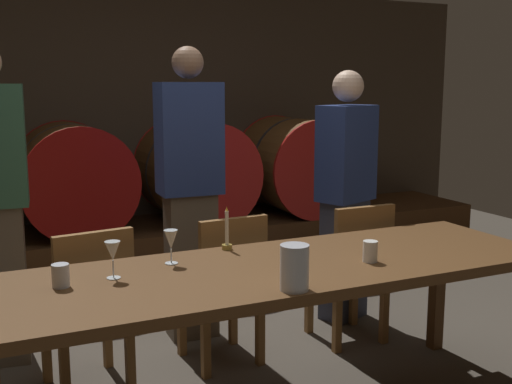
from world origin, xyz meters
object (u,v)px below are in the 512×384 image
object	(u,v)px
chair_left	(90,303)
wine_glass_center	(113,252)
dining_table	(279,279)
guest_right	(345,194)
candle_center	(227,237)
wine_barrel_center_left	(73,179)
cup_left	(61,276)
pitcher	(294,268)
wine_glass_right	(171,241)
chair_right	(354,266)
wine_barrel_far_right	(295,165)
chair_center	(225,283)
guest_center	(190,192)
cup_right	(370,251)
wine_barrel_center_right	(195,171)

from	to	relation	value
chair_left	wine_glass_center	distance (m)	0.68
dining_table	guest_right	world-z (taller)	guest_right
dining_table	candle_center	distance (m)	0.39
wine_barrel_center_left	cup_left	distance (m)	2.51
guest_right	pitcher	bearing A→B (deg)	29.18
wine_glass_right	candle_center	bearing A→B (deg)	21.08
chair_right	cup_left	xyz separation A→B (m)	(-1.79, -0.56, 0.33)
wine_glass_right	chair_left	bearing A→B (deg)	125.00
wine_barrel_far_right	chair_center	size ratio (longest dim) A/B	1.01
chair_left	guest_right	xyz separation A→B (m)	(1.77, 0.37, 0.37)
pitcher	chair_right	bearing A→B (deg)	46.16
chair_center	guest_center	size ratio (longest dim) A/B	0.49
wine_barrel_center_left	wine_barrel_far_right	bearing A→B (deg)	0.00
dining_table	cup_right	world-z (taller)	cup_right
pitcher	candle_center	bearing A→B (deg)	90.69
wine_barrel_center_right	wine_barrel_far_right	bearing A→B (deg)	0.00
wine_barrel_center_left	pitcher	world-z (taller)	wine_barrel_center_left
wine_glass_center	guest_center	bearing A→B (deg)	56.11
chair_right	cup_right	bearing A→B (deg)	61.05
wine_barrel_far_right	chair_left	xyz separation A→B (m)	(-2.21, -1.89, -0.37)
wine_barrel_far_right	wine_glass_right	bearing A→B (deg)	-129.28
wine_barrel_far_right	pitcher	xyz separation A→B (m)	(-1.57, -2.90, 0.01)
guest_center	wine_glass_center	xyz separation A→B (m)	(-0.71, -1.05, -0.04)
wine_barrel_center_left	guest_center	distance (m)	1.48
cup_right	cup_left	bearing A→B (deg)	170.93
wine_glass_center	wine_glass_right	xyz separation A→B (m)	(0.29, 0.11, -0.01)
wine_barrel_far_right	cup_left	xyz separation A→B (m)	(-2.42, -2.47, -0.03)
wine_barrel_center_left	guest_center	bearing A→B (deg)	-70.46
wine_barrel_center_right	chair_center	size ratio (longest dim) A/B	1.01
guest_center	cup_left	bearing A→B (deg)	51.68
wine_barrel_center_left	candle_center	bearing A→B (deg)	-79.59
chair_right	cup_left	bearing A→B (deg)	17.46
guest_center	candle_center	distance (m)	0.83
guest_center	cup_right	bearing A→B (deg)	110.76
chair_right	cup_left	size ratio (longest dim) A/B	9.17
guest_right	cup_left	size ratio (longest dim) A/B	17.49
candle_center	wine_barrel_center_left	bearing A→B (deg)	100.41
wine_barrel_far_right	wine_barrel_center_right	bearing A→B (deg)	180.00
guest_center	chair_right	bearing A→B (deg)	151.04
chair_left	cup_right	xyz separation A→B (m)	(1.16, -0.79, 0.33)
chair_right	pitcher	distance (m)	1.42
wine_barrel_center_left	chair_left	bearing A→B (deg)	-96.91
pitcher	cup_left	distance (m)	0.95
guest_center	candle_center	size ratio (longest dim) A/B	8.24
chair_center	cup_left	distance (m)	1.17
chair_center	wine_glass_right	world-z (taller)	wine_glass_right
dining_table	pitcher	world-z (taller)	pitcher
wine_barrel_center_left	pitcher	distance (m)	2.93
wine_barrel_far_right	cup_left	world-z (taller)	wine_barrel_far_right
wine_barrel_center_right	wine_glass_right	world-z (taller)	wine_barrel_center_right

